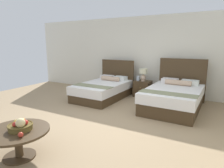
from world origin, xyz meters
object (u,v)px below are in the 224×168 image
vase (138,78)px  loose_apple (21,135)px  coffee_table (18,136)px  fruit_bowl (20,126)px  bed_near_window (104,89)px  bed_near_corner (174,97)px  nightstand (143,89)px  table_lamp (143,73)px

vase → loose_apple: 4.56m
coffee_table → loose_apple: bearing=-25.8°
fruit_bowl → loose_apple: (0.21, -0.16, -0.03)m
bed_near_window → loose_apple: bearing=-76.4°
bed_near_corner → nightstand: bearing=145.5°
bed_near_window → vase: bed_near_window is taller
bed_near_corner → fruit_bowl: bed_near_corner is taller
coffee_table → fruit_bowl: bearing=30.6°
bed_near_window → coffee_table: size_ratio=2.16×
nightstand → table_lamp: table_lamp is taller
fruit_bowl → bed_near_window: bearing=100.9°
vase → coffee_table: vase is taller
bed_near_window → fruit_bowl: bearing=-79.1°
bed_near_corner → loose_apple: bed_near_corner is taller
table_lamp → loose_apple: size_ratio=5.67×
nightstand → table_lamp: size_ratio=1.29×
table_lamp → fruit_bowl: bearing=-94.5°
bed_near_corner → coffee_table: bearing=-113.8°
nightstand → vase: vase is taller
bed_near_window → fruit_bowl: bed_near_window is taller
bed_near_corner → vase: 1.61m
coffee_table → fruit_bowl: 0.18m
bed_near_window → bed_near_corner: size_ratio=0.98×
nightstand → fruit_bowl: fruit_bowl is taller
coffee_table → loose_apple: (0.26, -0.13, 0.14)m
bed_near_window → nightstand: (1.05, 0.83, -0.03)m
nightstand → vase: bearing=-166.1°
bed_near_corner → loose_apple: size_ratio=28.98×
vase → coffee_table: size_ratio=0.17×
bed_near_window → nightstand: size_ratio=3.87×
vase → loose_apple: (0.03, -4.55, -0.13)m
bed_near_window → loose_apple: size_ratio=28.31×
table_lamp → bed_near_window: bearing=-141.0°
bed_near_corner → vase: bearing=150.0°
bed_near_window → nightstand: bed_near_window is taller
coffee_table → table_lamp: bearing=84.9°
nightstand → table_lamp: (0.00, 0.02, 0.53)m
table_lamp → coffee_table: bearing=-95.1°
coffee_table → loose_apple: 0.32m
bed_near_window → loose_apple: (0.91, -3.77, 0.20)m
bed_near_corner → loose_apple: (-1.34, -3.76, 0.16)m
nightstand → fruit_bowl: bearing=-94.5°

